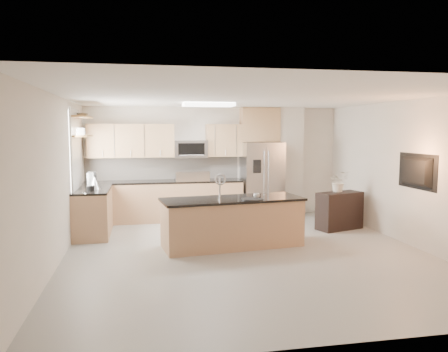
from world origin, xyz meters
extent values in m
plane|color=gray|center=(0.00, 0.00, 0.00)|extent=(6.50, 6.50, 0.00)
cube|color=white|center=(0.00, 0.00, 2.60)|extent=(6.00, 6.50, 0.02)
cube|color=beige|center=(0.00, 3.25, 1.30)|extent=(6.00, 0.02, 2.60)
cube|color=beige|center=(0.00, -3.25, 1.30)|extent=(6.00, 0.02, 2.60)
cube|color=beige|center=(-3.00, 0.00, 1.30)|extent=(0.02, 6.50, 2.60)
cube|color=beige|center=(3.00, 0.00, 1.30)|extent=(0.02, 6.50, 2.60)
cube|color=tan|center=(-1.23, 2.92, 0.44)|extent=(3.55, 0.65, 0.88)
cube|color=black|center=(-1.23, 2.92, 0.90)|extent=(3.55, 0.66, 0.04)
cube|color=beige|center=(-1.23, 3.24, 1.18)|extent=(3.55, 0.02, 0.52)
cube|color=tan|center=(-2.67, 1.85, 0.44)|extent=(0.65, 1.50, 0.88)
cube|color=black|center=(-2.67, 1.85, 0.90)|extent=(0.66, 1.50, 0.04)
cube|color=black|center=(-0.60, 2.92, 0.45)|extent=(0.76, 0.64, 0.90)
cube|color=black|center=(-0.60, 2.92, 0.92)|extent=(0.76, 0.62, 0.03)
cube|color=#AAAAAC|center=(-0.60, 2.62, 1.03)|extent=(0.76, 0.04, 0.22)
cube|color=tan|center=(-1.94, 3.08, 1.83)|extent=(1.92, 0.33, 0.75)
cube|color=tan|center=(0.19, 3.08, 1.83)|extent=(0.82, 0.33, 0.75)
cube|color=#AAAAAC|center=(-0.60, 3.05, 1.63)|extent=(0.76, 0.40, 0.40)
cube|color=black|center=(-0.60, 2.85, 1.63)|extent=(0.60, 0.02, 0.28)
cube|color=#AAAAAC|center=(1.06, 2.88, 0.89)|extent=(0.92, 0.75, 1.78)
cube|color=#99999B|center=(1.06, 2.50, 0.89)|extent=(0.02, 0.01, 1.69)
cube|color=black|center=(0.84, 2.48, 1.25)|extent=(0.18, 0.03, 0.30)
cube|color=beige|center=(1.82, 3.10, 1.30)|extent=(0.60, 0.30, 2.60)
cube|color=white|center=(-2.98, 1.85, 1.65)|extent=(0.03, 1.05, 1.55)
cube|color=silver|center=(-2.97, 1.85, 1.65)|extent=(0.03, 1.15, 1.65)
cube|color=olive|center=(-2.85, 1.95, 1.95)|extent=(0.30, 1.20, 0.04)
cube|color=olive|center=(-2.85, 1.95, 2.32)|extent=(0.30, 1.20, 0.04)
cube|color=white|center=(-0.40, 1.60, 2.56)|extent=(1.00, 0.50, 0.06)
cube|color=tan|center=(-0.15, 0.48, 0.41)|extent=(2.52, 1.14, 0.82)
cube|color=black|center=(-0.15, 0.48, 0.84)|extent=(2.59, 1.20, 0.04)
cube|color=black|center=(-0.34, 0.48, 0.83)|extent=(0.52, 0.37, 0.01)
cylinder|color=#AAAAAC|center=(-0.34, 0.69, 1.03)|extent=(0.03, 0.03, 0.34)
torus|color=#AAAAAC|center=(-0.34, 0.63, 1.18)|extent=(0.21, 0.03, 0.21)
cube|color=black|center=(2.32, 1.38, 0.39)|extent=(1.05, 0.69, 0.78)
imported|color=silver|center=(0.27, 0.38, 0.91)|extent=(0.14, 0.14, 0.09)
cylinder|color=black|center=(0.15, 0.24, 0.88)|extent=(0.50, 0.50, 0.02)
cylinder|color=black|center=(-2.67, 1.48, 0.97)|extent=(0.15, 0.15, 0.10)
cylinder|color=silver|center=(-2.67, 1.48, 1.14)|extent=(0.11, 0.11, 0.24)
cone|color=#AAAAAC|center=(-2.62, 1.75, 1.04)|extent=(0.22, 0.22, 0.25)
cylinder|color=black|center=(-2.62, 1.75, 1.18)|extent=(0.04, 0.04, 0.04)
cube|color=black|center=(-2.69, 2.08, 1.07)|extent=(0.18, 0.21, 0.31)
cylinder|color=#AAAAAC|center=(-2.69, 2.03, 1.00)|extent=(0.10, 0.10, 0.11)
imported|color=#AAAAAC|center=(-2.85, 2.12, 2.38)|extent=(0.33, 0.33, 0.08)
imported|color=silver|center=(2.32, 1.45, 1.11)|extent=(0.68, 0.62, 0.66)
imported|color=black|center=(2.91, -0.20, 1.35)|extent=(0.14, 1.08, 0.62)
camera|label=1|loc=(-1.72, -6.99, 2.06)|focal=35.00mm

